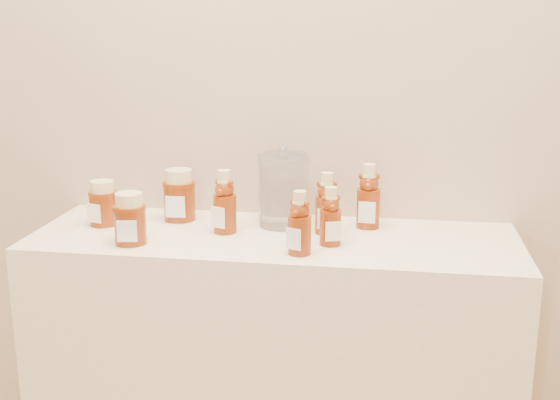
% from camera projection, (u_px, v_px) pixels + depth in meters
% --- Properties ---
extents(wall_back, '(3.50, 0.02, 2.70)m').
position_uv_depth(wall_back, '(286.00, 46.00, 1.81)').
color(wall_back, tan).
rests_on(wall_back, ground).
extents(display_table, '(1.20, 0.40, 0.90)m').
position_uv_depth(display_table, '(274.00, 399.00, 1.84)').
color(display_table, beige).
rests_on(display_table, ground).
extents(bear_bottle_back_left, '(0.08, 0.08, 0.18)m').
position_uv_depth(bear_bottle_back_left, '(225.00, 197.00, 1.74)').
color(bear_bottle_back_left, '#682008').
rests_on(bear_bottle_back_left, display_table).
extents(bear_bottle_back_mid, '(0.06, 0.06, 0.17)m').
position_uv_depth(bear_bottle_back_mid, '(327.00, 199.00, 1.73)').
color(bear_bottle_back_mid, '#682008').
rests_on(bear_bottle_back_mid, display_table).
extents(bear_bottle_back_right, '(0.07, 0.07, 0.19)m').
position_uv_depth(bear_bottle_back_right, '(369.00, 192.00, 1.78)').
color(bear_bottle_back_right, '#682008').
rests_on(bear_bottle_back_right, display_table).
extents(bear_bottle_front_left, '(0.07, 0.07, 0.17)m').
position_uv_depth(bear_bottle_front_left, '(300.00, 219.00, 1.58)').
color(bear_bottle_front_left, '#682008').
rests_on(bear_bottle_front_left, display_table).
extents(bear_bottle_front_right, '(0.07, 0.07, 0.16)m').
position_uv_depth(bear_bottle_front_right, '(331.00, 212.00, 1.64)').
color(bear_bottle_front_right, '#682008').
rests_on(bear_bottle_front_right, display_table).
extents(honey_jar_left, '(0.10, 0.10, 0.12)m').
position_uv_depth(honey_jar_left, '(103.00, 203.00, 1.81)').
color(honey_jar_left, '#682008').
rests_on(honey_jar_left, display_table).
extents(honey_jar_back, '(0.09, 0.09, 0.14)m').
position_uv_depth(honey_jar_back, '(179.00, 195.00, 1.85)').
color(honey_jar_back, '#682008').
rests_on(honey_jar_back, display_table).
extents(honey_jar_front, '(0.09, 0.09, 0.12)m').
position_uv_depth(honey_jar_front, '(130.00, 218.00, 1.66)').
color(honey_jar_front, '#682008').
rests_on(honey_jar_front, display_table).
extents(glass_canister, '(0.16, 0.16, 0.20)m').
position_uv_depth(glass_canister, '(283.00, 187.00, 1.79)').
color(glass_canister, white).
rests_on(glass_canister, display_table).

